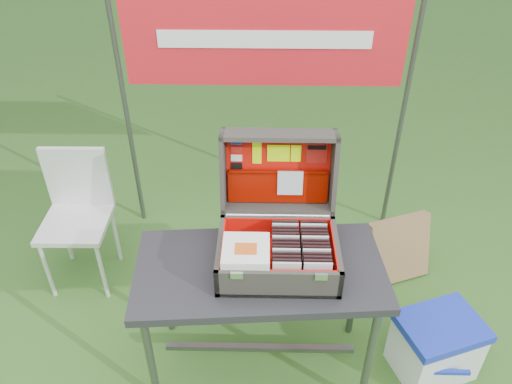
{
  "coord_description": "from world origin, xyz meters",
  "views": [
    {
      "loc": [
        0.01,
        -1.67,
        2.23
      ],
      "look_at": [
        -0.03,
        0.1,
        0.96
      ],
      "focal_mm": 35.0,
      "sensor_mm": 36.0,
      "label": 1
    }
  ],
  "objects_px": {
    "suitcase": "(279,214)",
    "cardboard_box": "(398,249)",
    "cooler": "(435,346)",
    "chair": "(76,225)",
    "table": "(260,318)"
  },
  "relations": [
    {
      "from": "table",
      "to": "cardboard_box",
      "type": "xyz_separation_m",
      "value": [
        0.82,
        0.66,
        -0.14
      ]
    },
    {
      "from": "chair",
      "to": "table",
      "type": "bearing_deg",
      "value": -30.01
    },
    {
      "from": "suitcase",
      "to": "cooler",
      "type": "height_order",
      "value": "suitcase"
    },
    {
      "from": "cooler",
      "to": "cardboard_box",
      "type": "bearing_deg",
      "value": 74.37
    },
    {
      "from": "suitcase",
      "to": "chair",
      "type": "relative_size",
      "value": 0.65
    },
    {
      "from": "suitcase",
      "to": "cardboard_box",
      "type": "xyz_separation_m",
      "value": [
        0.75,
        0.59,
        -0.73
      ]
    },
    {
      "from": "table",
      "to": "cooler",
      "type": "xyz_separation_m",
      "value": [
        0.87,
        -0.01,
        -0.17
      ]
    },
    {
      "from": "suitcase",
      "to": "chair",
      "type": "distance_m",
      "value": 1.36
    },
    {
      "from": "table",
      "to": "suitcase",
      "type": "bearing_deg",
      "value": 35.01
    },
    {
      "from": "table",
      "to": "chair",
      "type": "relative_size",
      "value": 1.34
    },
    {
      "from": "table",
      "to": "cooler",
      "type": "bearing_deg",
      "value": -4.93
    },
    {
      "from": "cooler",
      "to": "cardboard_box",
      "type": "relative_size",
      "value": 0.94
    },
    {
      "from": "suitcase",
      "to": "cardboard_box",
      "type": "bearing_deg",
      "value": 38.45
    },
    {
      "from": "chair",
      "to": "cardboard_box",
      "type": "bearing_deg",
      "value": 1.11
    },
    {
      "from": "chair",
      "to": "cardboard_box",
      "type": "xyz_separation_m",
      "value": [
        1.89,
        0.06,
        -0.2
      ]
    }
  ]
}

